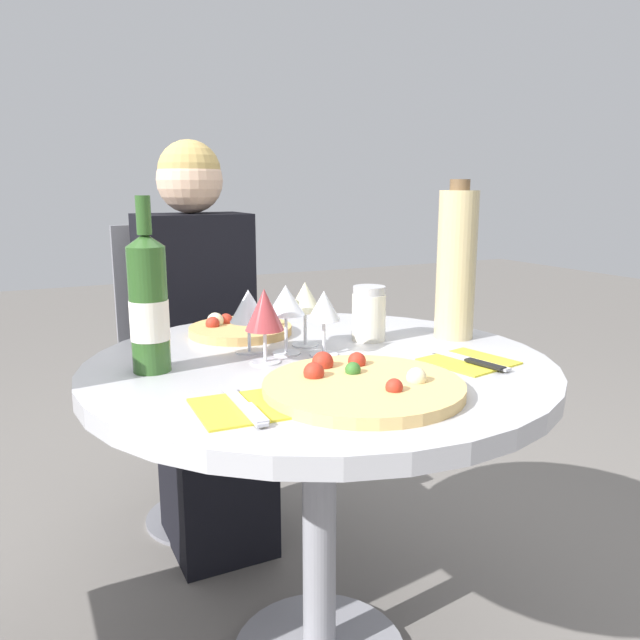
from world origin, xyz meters
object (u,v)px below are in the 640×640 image
Objects in this scene: wine_bottle at (149,305)px; pizza_large at (362,385)px; tall_carafe at (456,264)px; seated_diner at (204,362)px; dining_table at (319,410)px; chair_behind_diner at (192,378)px.

pizza_large is at bearing -44.07° from wine_bottle.
pizza_large is 0.49m from tall_carafe.
wine_bottle is at bearing 65.73° from seated_diner.
seated_diner is (-0.06, 0.65, -0.05)m from dining_table.
dining_table is 0.46m from tall_carafe.
wine_bottle is 0.91× the size of tall_carafe.
chair_behind_diner is 0.17m from seated_diner.
seated_diner reaches higher than tall_carafe.
pizza_large is 0.96× the size of tall_carafe.
tall_carafe reaches higher than pizza_large.
pizza_large is 0.43m from wine_bottle.
dining_table is at bearing 82.97° from pizza_large.
chair_behind_diner is 2.71× the size of pizza_large.
seated_diner is (-0.00, -0.14, 0.09)m from chair_behind_diner.
seated_diner is at bearing 65.73° from wine_bottle.
seated_diner reaches higher than wine_bottle.
chair_behind_diner is (-0.06, 0.79, -0.14)m from dining_table.
chair_behind_diner is at bearing 119.25° from tall_carafe.
dining_table is 0.65m from seated_diner.
pizza_large is at bearing -147.48° from tall_carafe.
wine_bottle is at bearing 168.39° from dining_table.
seated_diner is at bearing 90.00° from chair_behind_diner.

